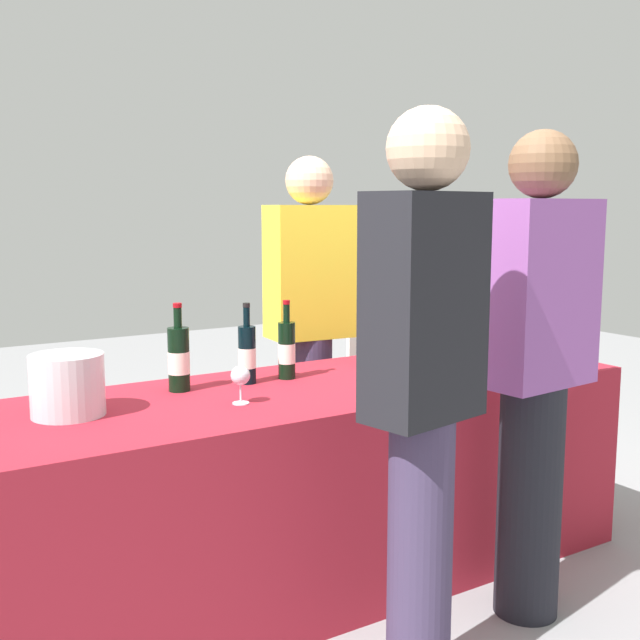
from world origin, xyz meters
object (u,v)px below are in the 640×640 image
at_px(wine_bottle_2, 287,350).
at_px(guest_1, 535,360).
at_px(wine_bottle_6, 488,329).
at_px(wine_bottle_3, 371,339).
at_px(wine_glass_1, 419,356).
at_px(server_pouring, 310,319).
at_px(wine_bottle_0, 179,358).
at_px(wine_glass_2, 504,348).
at_px(wine_bottle_4, 398,340).
at_px(ice_bucket, 67,385).
at_px(guest_0, 423,380).
at_px(menu_board, 385,384).
at_px(wine_bottle_5, 415,336).
at_px(wine_glass_0, 240,377).
at_px(wine_bottle_1, 247,354).

relative_size(wine_bottle_2, guest_1, 0.18).
xyz_separation_m(wine_bottle_2, wine_bottle_6, (1.05, -0.03, -0.00)).
relative_size(wine_bottle_3, wine_glass_1, 2.31).
height_order(wine_bottle_6, server_pouring, server_pouring).
relative_size(wine_bottle_0, wine_bottle_6, 1.06).
bearing_deg(wine_glass_2, wine_bottle_2, 159.88).
bearing_deg(wine_bottle_0, wine_bottle_4, -4.07).
bearing_deg(wine_bottle_2, ice_bucket, -173.46).
bearing_deg(guest_0, wine_glass_1, 40.76).
distance_m(server_pouring, menu_board, 0.94).
bearing_deg(ice_bucket, wine_glass_2, -7.10).
xyz_separation_m(wine_bottle_0, wine_bottle_2, (0.44, -0.03, -0.01)).
xyz_separation_m(wine_bottle_4, ice_bucket, (-1.40, -0.06, -0.01)).
relative_size(wine_bottle_3, wine_glass_2, 2.50).
bearing_deg(wine_bottle_5, server_pouring, 111.72).
bearing_deg(wine_bottle_5, wine_bottle_3, 165.80).
height_order(wine_bottle_6, ice_bucket, wine_bottle_6).
height_order(wine_bottle_0, wine_glass_1, wine_bottle_0).
relative_size(server_pouring, menu_board, 1.90).
relative_size(wine_glass_2, guest_1, 0.08).
height_order(wine_bottle_2, wine_glass_0, wine_bottle_2).
xyz_separation_m(wine_glass_2, guest_1, (-0.33, -0.47, 0.06)).
xyz_separation_m(wine_bottle_0, wine_bottle_1, (0.27, -0.02, -0.01)).
bearing_deg(ice_bucket, wine_bottle_3, 5.40).
bearing_deg(guest_1, menu_board, 64.95).
distance_m(wine_bottle_6, ice_bucket, 1.93).
height_order(wine_bottle_1, ice_bucket, wine_bottle_1).
xyz_separation_m(wine_bottle_0, wine_glass_0, (0.11, -0.29, -0.03)).
height_order(wine_bottle_0, wine_bottle_1, wine_bottle_0).
height_order(wine_bottle_3, wine_glass_0, wine_bottle_3).
height_order(wine_bottle_4, server_pouring, server_pouring).
distance_m(wine_bottle_2, wine_bottle_4, 0.52).
relative_size(wine_bottle_2, wine_glass_2, 2.43).
distance_m(wine_bottle_0, guest_1, 1.28).
height_order(wine_glass_1, guest_1, guest_1).
relative_size(wine_bottle_6, wine_glass_2, 2.39).
distance_m(wine_bottle_4, wine_glass_0, 0.88).
height_order(wine_bottle_1, wine_bottle_2, same).
distance_m(wine_bottle_1, wine_bottle_2, 0.17).
height_order(wine_glass_0, wine_glass_1, wine_glass_1).
height_order(wine_glass_1, wine_glass_2, wine_glass_1).
relative_size(wine_bottle_3, wine_bottle_6, 1.04).
distance_m(wine_bottle_5, wine_bottle_6, 0.43).
height_order(wine_glass_1, menu_board, wine_glass_1).
distance_m(wine_bottle_2, guest_0, 0.96).
xyz_separation_m(wine_glass_0, guest_1, (0.87, -0.53, 0.06)).
distance_m(wine_bottle_2, wine_bottle_3, 0.43).
xyz_separation_m(wine_glass_1, guest_0, (-0.51, -0.64, 0.09)).
relative_size(guest_0, menu_board, 1.94).
bearing_deg(wine_glass_2, menu_board, 77.19).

